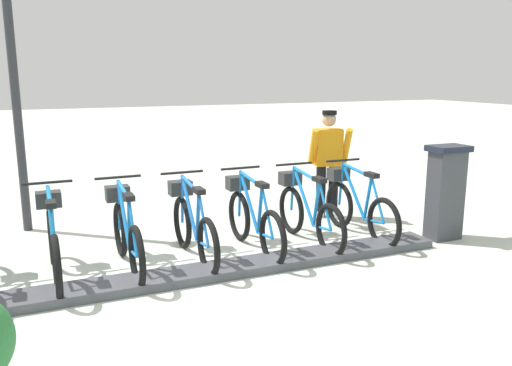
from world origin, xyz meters
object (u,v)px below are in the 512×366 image
object	(u,v)px
bike_docked_1	(307,211)
bike_docked_3	(192,225)
payment_kiosk	(445,191)
worker_near_rack	(328,160)
bike_docked_0	(357,205)
bike_docked_4	(126,232)
lamp_post	(12,56)
bike_docked_2	(252,218)
bike_docked_5	(53,241)

from	to	relation	value
bike_docked_1	bike_docked_3	distance (m)	1.57
payment_kiosk	worker_near_rack	xyz separation A→B (m)	(1.57, 0.89, 0.24)
bike_docked_0	bike_docked_1	world-z (taller)	same
payment_kiosk	bike_docked_3	world-z (taller)	payment_kiosk
bike_docked_3	worker_near_rack	xyz separation A→B (m)	(0.99, -2.46, 0.48)
bike_docked_4	lamp_post	xyz separation A→B (m)	(2.07, 1.07, 2.01)
bike_docked_0	bike_docked_4	distance (m)	3.14
bike_docked_1	bike_docked_2	world-z (taller)	same
bike_docked_3	bike_docked_4	world-z (taller)	same
bike_docked_5	bike_docked_1	bearing A→B (deg)	-90.00
bike_docked_3	bike_docked_4	size ratio (longest dim) A/B	1.00
bike_docked_0	worker_near_rack	size ratio (longest dim) A/B	1.04
bike_docked_5	lamp_post	world-z (taller)	lamp_post
bike_docked_4	bike_docked_5	size ratio (longest dim) A/B	1.00
bike_docked_3	worker_near_rack	bearing A→B (deg)	-68.02
bike_docked_2	lamp_post	world-z (taller)	lamp_post
bike_docked_3	bike_docked_5	world-z (taller)	same
lamp_post	worker_near_rack	bearing A→B (deg)	-103.98
lamp_post	bike_docked_3	bearing A→B (deg)	-138.13
payment_kiosk	bike_docked_0	distance (m)	1.18
bike_docked_2	bike_docked_4	distance (m)	1.57
bike_docked_5	worker_near_rack	distance (m)	4.18
payment_kiosk	bike_docked_5	world-z (taller)	payment_kiosk
bike_docked_0	bike_docked_4	bearing A→B (deg)	90.00
worker_near_rack	bike_docked_4	bearing A→B (deg)	107.02
bike_docked_0	bike_docked_5	distance (m)	3.92
bike_docked_1	bike_docked_2	size ratio (longest dim) A/B	1.00
bike_docked_1	bike_docked_4	bearing A→B (deg)	90.00
payment_kiosk	bike_docked_4	xyz separation A→B (m)	(0.57, 4.14, -0.24)
bike_docked_3	worker_near_rack	distance (m)	2.70
bike_docked_4	worker_near_rack	xyz separation A→B (m)	(0.99, -3.25, 0.48)
bike_docked_0	bike_docked_4	world-z (taller)	same
bike_docked_4	bike_docked_5	xyz separation A→B (m)	(0.00, 0.78, 0.00)
payment_kiosk	bike_docked_5	distance (m)	4.97
bike_docked_0	bike_docked_2	xyz separation A→B (m)	(0.00, 1.57, 0.00)
bike_docked_2	bike_docked_5	xyz separation A→B (m)	(0.00, 2.35, 0.00)
bike_docked_2	bike_docked_3	world-z (taller)	same
bike_docked_3	payment_kiosk	bearing A→B (deg)	-99.66
bike_docked_1	bike_docked_3	bearing A→B (deg)	90.00
payment_kiosk	worker_near_rack	size ratio (longest dim) A/B	0.77
bike_docked_1	lamp_post	size ratio (longest dim) A/B	0.47
bike_docked_3	bike_docked_5	xyz separation A→B (m)	(0.00, 1.57, 0.00)
bike_docked_5	worker_near_rack	size ratio (longest dim) A/B	1.04
bike_docked_5	bike_docked_2	bearing A→B (deg)	-90.00
payment_kiosk	bike_docked_1	distance (m)	1.89
bike_docked_2	bike_docked_5	bearing A→B (deg)	90.00
bike_docked_2	worker_near_rack	distance (m)	2.01
bike_docked_2	lamp_post	distance (m)	3.91
bike_docked_5	lamp_post	distance (m)	2.90
bike_docked_5	worker_near_rack	xyz separation A→B (m)	(0.99, -4.03, 0.48)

